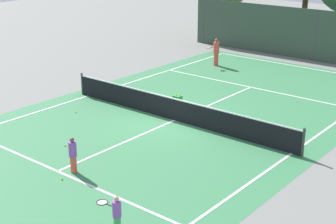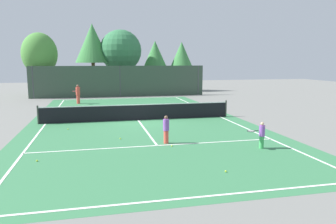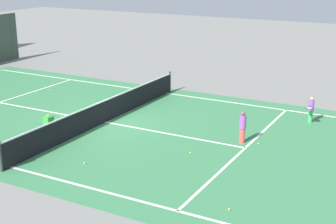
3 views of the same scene
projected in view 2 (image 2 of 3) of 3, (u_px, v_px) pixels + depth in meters
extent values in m
plane|color=slate|center=(138.00, 120.00, 20.36)|extent=(80.00, 80.00, 0.00)
cube|color=#387A4C|center=(138.00, 120.00, 20.36)|extent=(13.00, 25.00, 0.00)
cube|color=white|center=(46.00, 124.00, 19.16)|extent=(0.10, 24.00, 0.01)
cube|color=white|center=(220.00, 117.00, 21.56)|extent=(0.10, 24.00, 0.01)
cube|color=white|center=(196.00, 197.00, 8.80)|extent=(11.00, 0.10, 0.01)
cube|color=white|center=(122.00, 99.00, 31.92)|extent=(11.00, 0.10, 0.01)
cube|color=white|center=(157.00, 146.00, 14.19)|extent=(11.00, 0.10, 0.01)
cube|color=white|center=(128.00, 106.00, 26.52)|extent=(11.00, 0.10, 0.01)
cube|color=white|center=(138.00, 120.00, 20.36)|extent=(0.10, 12.80, 0.01)
cylinder|color=#333833|center=(38.00, 115.00, 18.98)|extent=(0.10, 0.10, 1.10)
cylinder|color=#333833|center=(226.00, 108.00, 21.56)|extent=(0.10, 0.10, 1.10)
cube|color=black|center=(138.00, 113.00, 20.28)|extent=(11.80, 0.03, 0.95)
cube|color=white|center=(138.00, 105.00, 20.21)|extent=(11.80, 0.04, 0.05)
cube|color=#384C3D|center=(120.00, 81.00, 33.60)|extent=(18.00, 0.06, 3.20)
cylinder|color=#3F4447|center=(33.00, 82.00, 31.74)|extent=(0.12, 0.12, 3.20)
cylinder|color=#3F4447|center=(120.00, 81.00, 33.60)|extent=(0.12, 0.12, 3.20)
cylinder|color=#3F4447|center=(198.00, 80.00, 35.45)|extent=(0.12, 0.12, 3.20)
cylinder|color=brown|center=(41.00, 83.00, 33.86)|extent=(0.30, 0.30, 2.81)
ellipsoid|color=#4C8E3D|center=(39.00, 54.00, 33.39)|extent=(3.59, 3.31, 4.31)
cylinder|color=brown|center=(121.00, 80.00, 37.68)|extent=(0.39, 0.39, 3.07)
sphere|color=#337547|center=(121.00, 51.00, 37.16)|extent=(4.77, 4.77, 4.77)
cylinder|color=brown|center=(94.00, 78.00, 36.92)|extent=(0.39, 0.39, 3.50)
cone|color=#3D8442|center=(92.00, 43.00, 36.32)|extent=(3.88, 3.88, 4.31)
cylinder|color=brown|center=(181.00, 80.00, 40.27)|extent=(0.39, 0.39, 2.70)
cone|color=#3D8442|center=(182.00, 55.00, 39.80)|extent=(2.98, 2.98, 3.31)
cylinder|color=brown|center=(155.00, 80.00, 40.01)|extent=(0.32, 0.32, 2.81)
cone|color=#3D8442|center=(155.00, 54.00, 39.53)|extent=(2.98, 2.98, 3.32)
cylinder|color=#E54C3F|center=(78.00, 99.00, 28.16)|extent=(0.28, 0.28, 0.77)
cylinder|color=#E54C3F|center=(78.00, 91.00, 28.04)|extent=(0.35, 0.35, 0.67)
sphere|color=brown|center=(78.00, 86.00, 27.98)|extent=(0.21, 0.21, 0.21)
cylinder|color=black|center=(76.00, 91.00, 27.72)|extent=(0.11, 0.19, 0.03)
torus|color=red|center=(75.00, 91.00, 27.48)|extent=(0.44, 0.44, 0.03)
cylinder|color=silver|center=(75.00, 91.00, 27.48)|extent=(0.37, 0.37, 0.00)
cylinder|color=#E54C3F|center=(166.00, 137.00, 14.56)|extent=(0.22, 0.22, 0.59)
cylinder|color=purple|center=(166.00, 125.00, 14.47)|extent=(0.27, 0.27, 0.52)
sphere|color=brown|center=(166.00, 117.00, 14.42)|extent=(0.16, 0.16, 0.16)
cylinder|color=#3FA559|center=(261.00, 142.00, 13.73)|extent=(0.19, 0.19, 0.53)
cylinder|color=purple|center=(262.00, 131.00, 13.65)|extent=(0.24, 0.24, 0.46)
sphere|color=tan|center=(262.00, 124.00, 13.61)|extent=(0.14, 0.14, 0.14)
cylinder|color=black|center=(256.00, 131.00, 13.57)|extent=(0.20, 0.04, 0.03)
torus|color=black|center=(251.00, 131.00, 13.51)|extent=(0.35, 0.35, 0.03)
cylinder|color=silver|center=(251.00, 131.00, 13.51)|extent=(0.29, 0.29, 0.00)
cube|color=green|center=(114.00, 113.00, 21.92)|extent=(0.38, 0.31, 0.36)
sphere|color=#CCE533|center=(112.00, 110.00, 21.87)|extent=(0.07, 0.07, 0.07)
sphere|color=#CCE533|center=(115.00, 110.00, 21.94)|extent=(0.07, 0.07, 0.07)
sphere|color=#CCE533|center=(37.00, 161.00, 11.94)|extent=(0.07, 0.07, 0.07)
sphere|color=#CCE533|center=(172.00, 146.00, 14.02)|extent=(0.07, 0.07, 0.07)
sphere|color=#CCE533|center=(68.00, 129.00, 17.50)|extent=(0.07, 0.07, 0.07)
sphere|color=#CCE533|center=(175.00, 114.00, 22.71)|extent=(0.07, 0.07, 0.07)
sphere|color=#CCE533|center=(120.00, 139.00, 15.37)|extent=(0.07, 0.07, 0.07)
sphere|color=#CCE533|center=(51.00, 117.00, 21.14)|extent=(0.07, 0.07, 0.07)
sphere|color=#CCE533|center=(165.00, 106.00, 26.52)|extent=(0.07, 0.07, 0.07)
sphere|color=#CCE533|center=(226.00, 171.00, 10.80)|extent=(0.07, 0.07, 0.07)
sphere|color=#CCE533|center=(54.00, 121.00, 19.88)|extent=(0.07, 0.07, 0.07)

